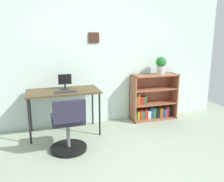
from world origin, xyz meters
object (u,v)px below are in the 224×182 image
Objects in this scene: monitor at (65,82)px; potted_plant_on_shelf at (161,65)px; bookshelf_low at (152,100)px; keyboard at (66,92)px; desk at (63,94)px; office_chair at (68,128)px.

potted_plant_on_shelf is at bearing 2.13° from monitor.
keyboard is at bearing -168.35° from bookshelf_low.
potted_plant_on_shelf is (1.85, 0.16, 0.39)m from desk.
monitor is 0.28× the size of bookshelf_low.
desk is 0.76m from office_chair.
office_chair is 1.96m from bookshelf_low.
bookshelf_low reaches higher than desk.
keyboard is 0.38× the size of bookshelf_low.
bookshelf_low is (1.68, 0.12, -0.48)m from monitor.
monitor reaches higher than bookshelf_low.
desk is at bearing 88.45° from office_chair.
monitor is 1.82m from potted_plant_on_shelf.
potted_plant_on_shelf reaches higher than office_chair.
desk is 3.42× the size of keyboard.
monitor reaches higher than keyboard.
potted_plant_on_shelf is at bearing -22.48° from bookshelf_low.
bookshelf_low is at bearing 157.52° from potted_plant_on_shelf.
potted_plant_on_shelf reaches higher than monitor.
keyboard is 1.01× the size of potted_plant_on_shelf.
office_chair is at bearing -155.77° from potted_plant_on_shelf.
desk is 1.76m from bookshelf_low.
potted_plant_on_shelf reaches higher than desk.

